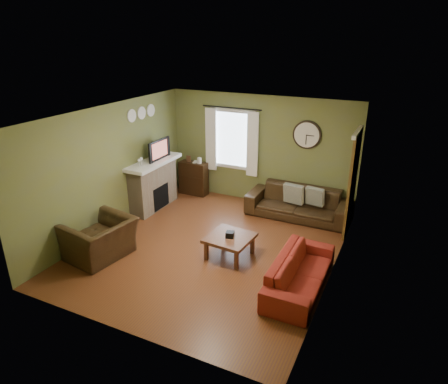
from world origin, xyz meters
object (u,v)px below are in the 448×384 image
at_px(armchair, 100,239).
at_px(bookshelf, 194,178).
at_px(sofa_red, 300,272).
at_px(coffee_table, 230,247).
at_px(sofa_brown, 298,203).

bearing_deg(armchair, bookshelf, -171.56).
xyz_separation_m(sofa_red, armchair, (-3.60, -0.65, 0.09)).
bearing_deg(bookshelf, sofa_red, -38.29).
distance_m(sofa_red, coffee_table, 1.49).
relative_size(sofa_red, armchair, 1.69).
height_order(sofa_brown, armchair, armchair).
height_order(bookshelf, sofa_red, bookshelf).
bearing_deg(sofa_red, bookshelf, 51.71).
bearing_deg(sofa_brown, sofa_red, -73.64).
bearing_deg(sofa_red, coffee_table, 75.08).
relative_size(bookshelf, sofa_brown, 0.37).
bearing_deg(armchair, sofa_red, 108.86).
height_order(sofa_brown, coffee_table, sofa_brown).
xyz_separation_m(armchair, coffee_table, (2.16, 1.03, -0.16)).
xyz_separation_m(sofa_red, coffee_table, (-1.44, 0.38, -0.07)).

